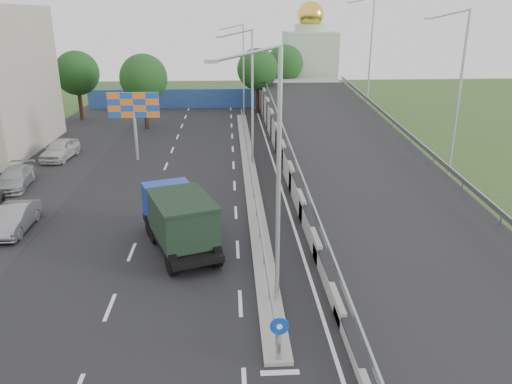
{
  "coord_description": "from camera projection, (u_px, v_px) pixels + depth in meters",
  "views": [
    {
      "loc": [
        -1.56,
        -11.79,
        11.23
      ],
      "look_at": [
        -0.13,
        13.51,
        2.2
      ],
      "focal_mm": 35.0,
      "sensor_mm": 36.0,
      "label": 1
    }
  ],
  "objects": [
    {
      "name": "lamp_post_far",
      "position": [
        242.0,
        66.0,
        56.26
      ],
      "size": [
        2.74,
        0.18,
        10.08
      ],
      "color": "#B2B5B7",
      "rests_on": "median"
    },
    {
      "name": "tree_ramp_far",
      "position": [
        285.0,
        64.0,
        65.25
      ],
      "size": [
        4.8,
        4.8,
        7.6
      ],
      "color": "black",
      "rests_on": "ground"
    },
    {
      "name": "lamp_post_near",
      "position": [
        274.0,
        168.0,
        18.64
      ],
      "size": [
        2.74,
        0.18,
        10.08
      ],
      "color": "#B2B5B7",
      "rests_on": "median"
    },
    {
      "name": "sign_bollard",
      "position": [
        279.0,
        338.0,
        16.64
      ],
      "size": [
        0.64,
        0.23,
        1.67
      ],
      "color": "black",
      "rests_on": "median"
    },
    {
      "name": "median_guardrail",
      "position": [
        250.0,
        163.0,
        37.26
      ],
      "size": [
        0.09,
        44.0,
        0.71
      ],
      "color": "gray",
      "rests_on": "median"
    },
    {
      "name": "tree_left_mid",
      "position": [
        144.0,
        78.0,
        50.29
      ],
      "size": [
        4.8,
        4.8,
        7.6
      ],
      "color": "black",
      "rests_on": "ground"
    },
    {
      "name": "parked_car_e",
      "position": [
        60.0,
        149.0,
        40.86
      ],
      "size": [
        2.37,
        4.91,
        1.62
      ],
      "primitive_type": "imported",
      "rotation": [
        0.0,
        0.0,
        -0.1
      ],
      "color": "beige",
      "rests_on": "ground"
    },
    {
      "name": "median",
      "position": [
        250.0,
        172.0,
        37.48
      ],
      "size": [
        1.0,
        44.0,
        0.2
      ],
      "primitive_type": "cube",
      "color": "gray",
      "rests_on": "ground"
    },
    {
      "name": "parking_strip",
      "position": [
        11.0,
        195.0,
        32.9
      ],
      "size": [
        8.0,
        90.0,
        0.05
      ],
      "primitive_type": "cube",
      "color": "black",
      "rests_on": "ground"
    },
    {
      "name": "billboard",
      "position": [
        134.0,
        109.0,
        39.39
      ],
      "size": [
        4.0,
        0.24,
        5.5
      ],
      "color": "#B2B5B7",
      "rests_on": "ground"
    },
    {
      "name": "dump_truck",
      "position": [
        178.0,
        218.0,
        24.95
      ],
      "size": [
        4.57,
        7.18,
        2.98
      ],
      "rotation": [
        0.0,
        0.0,
        0.34
      ],
      "color": "black",
      "rests_on": "ground"
    },
    {
      "name": "lamp_post_mid",
      "position": [
        250.0,
        91.0,
        37.45
      ],
      "size": [
        2.74,
        0.18,
        10.08
      ],
      "color": "#B2B5B7",
      "rests_on": "median"
    },
    {
      "name": "parked_car_d",
      "position": [
        15.0,
        178.0,
        34.15
      ],
      "size": [
        2.39,
        4.87,
        1.36
      ],
      "primitive_type": "imported",
      "rotation": [
        0.0,
        0.0,
        0.11
      ],
      "color": "#9A9FA2",
      "rests_on": "ground"
    },
    {
      "name": "tree_left_far",
      "position": [
        77.0,
        73.0,
        54.56
      ],
      "size": [
        4.8,
        4.8,
        7.6
      ],
      "color": "black",
      "rests_on": "ground"
    },
    {
      "name": "parked_car_b",
      "position": [
        15.0,
        219.0,
        27.23
      ],
      "size": [
        1.56,
        4.38,
        1.44
      ],
      "primitive_type": "imported",
      "rotation": [
        0.0,
        0.0,
        0.01
      ],
      "color": "gray",
      "rests_on": "ground"
    },
    {
      "name": "church",
      "position": [
        309.0,
        59.0,
        70.12
      ],
      "size": [
        7.0,
        7.0,
        13.8
      ],
      "color": "#B2CCAD",
      "rests_on": "ground"
    },
    {
      "name": "overpass_ramp",
      "position": [
        350.0,
        149.0,
        37.32
      ],
      "size": [
        10.0,
        50.0,
        3.5
      ],
      "color": "gray",
      "rests_on": "ground"
    },
    {
      "name": "tree_median_far",
      "position": [
        257.0,
        69.0,
        58.45
      ],
      "size": [
        4.8,
        4.8,
        7.6
      ],
      "color": "black",
      "rests_on": "ground"
    },
    {
      "name": "road_surface",
      "position": [
        208.0,
        191.0,
        33.59
      ],
      "size": [
        26.0,
        90.0,
        0.04
      ],
      "primitive_type": "cube",
      "color": "black",
      "rests_on": "ground"
    },
    {
      "name": "blue_wall",
      "position": [
        208.0,
        98.0,
        63.23
      ],
      "size": [
        30.0,
        0.5,
        2.4
      ],
      "primitive_type": "cube",
      "color": "#273A92",
      "rests_on": "ground"
    }
  ]
}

